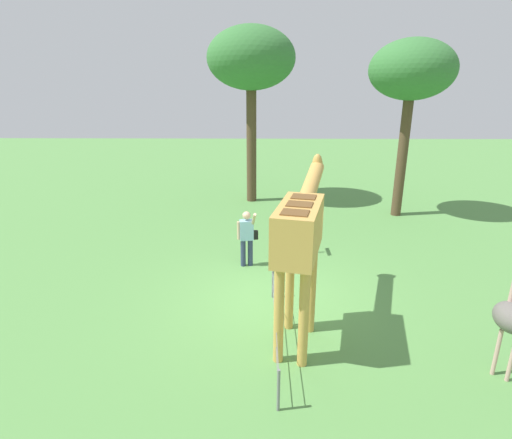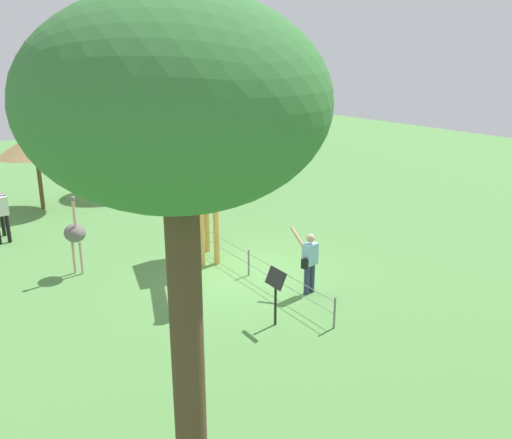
% 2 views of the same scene
% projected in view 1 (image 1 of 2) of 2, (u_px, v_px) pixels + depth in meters
% --- Properties ---
extents(ground_plane, '(60.00, 60.00, 0.00)m').
position_uv_depth(ground_plane, '(276.00, 297.00, 9.56)').
color(ground_plane, '#568E47').
extents(giraffe, '(3.75, 1.35, 3.32)m').
position_uv_depth(giraffe, '(301.00, 231.00, 7.40)').
color(giraffe, gold).
rests_on(giraffe, ground_plane).
extents(visitor, '(0.66, 0.57, 1.68)m').
position_uv_depth(visitor, '(247.00, 235.00, 10.96)').
color(visitor, navy).
rests_on(visitor, ground_plane).
extents(tree_east, '(2.98, 2.98, 6.36)m').
position_uv_depth(tree_east, '(412.00, 72.00, 14.01)').
color(tree_east, brown).
rests_on(tree_east, ground_plane).
extents(tree_northeast, '(3.50, 3.50, 7.04)m').
position_uv_depth(tree_northeast, '(251.00, 60.00, 15.80)').
color(tree_northeast, brown).
rests_on(tree_northeast, ground_plane).
extents(info_sign, '(0.56, 0.21, 1.32)m').
position_uv_depth(info_sign, '(305.00, 223.00, 11.76)').
color(info_sign, black).
rests_on(info_sign, ground_plane).
extents(wire_fence, '(7.05, 0.05, 0.75)m').
position_uv_depth(wire_fence, '(273.00, 282.00, 9.43)').
color(wire_fence, slate).
rests_on(wire_fence, ground_plane).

